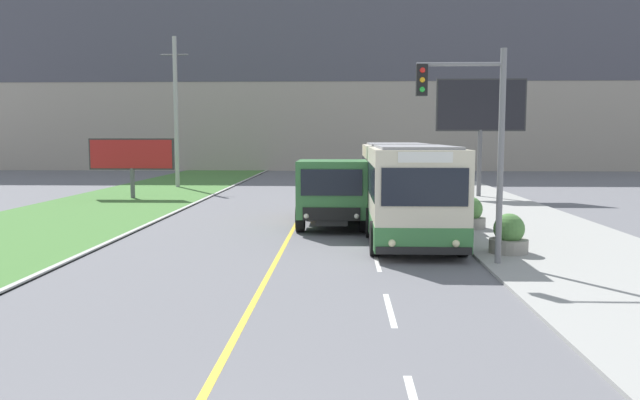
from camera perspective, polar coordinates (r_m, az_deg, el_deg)
The scene contains 10 objects.
apartment_block_background at distance 64.90m, azimuth 0.54°, elevation 13.73°, with size 80.00×8.04×24.47m.
city_bus at distance 22.30m, azimuth 7.64°, elevation 1.16°, with size 2.74×11.75×3.10m.
dump_truck at distance 22.97m, azimuth 1.15°, elevation 0.62°, with size 2.54×6.24×2.53m.
car_distant at distance 41.15m, azimuth 5.22°, elevation 2.10°, with size 1.80×4.30×1.45m.
utility_pole_far at distance 42.37m, azimuth -13.03°, elevation 7.87°, with size 1.80×0.28×9.82m.
traffic_light_mast at distance 16.59m, azimuth 14.02°, elevation 6.36°, with size 2.28×0.32×5.61m.
billboard_large at distance 35.39m, azimuth 14.49°, elevation 8.06°, with size 4.86×0.24×6.48m.
billboard_small at distance 35.30m, azimuth -16.84°, elevation 3.91°, with size 4.62×0.24×3.26m.
planter_round_near at distance 18.55m, azimuth 16.88°, elevation -3.15°, with size 1.09×1.09×1.13m.
planter_round_second at distance 23.11m, azimuth 13.55°, elevation -1.30°, with size 1.12×1.12×1.14m.
Camera 1 is at (1.83, -4.19, 3.40)m, focal length 35.00 mm.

